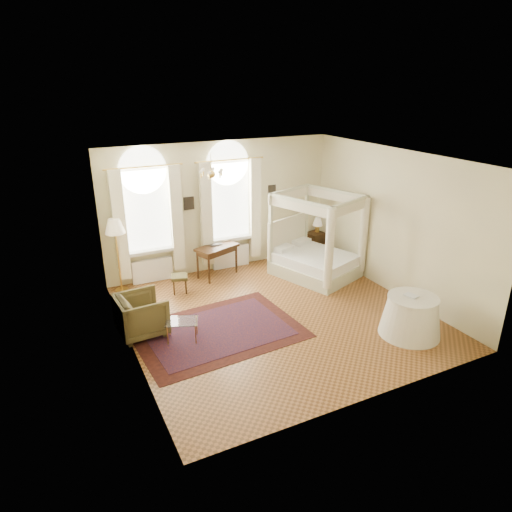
{
  "coord_description": "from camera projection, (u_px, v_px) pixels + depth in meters",
  "views": [
    {
      "loc": [
        -4.16,
        -7.49,
        4.7
      ],
      "look_at": [
        -0.28,
        0.4,
        1.27
      ],
      "focal_mm": 32.0,
      "sensor_mm": 36.0,
      "label": 1
    }
  ],
  "objects": [
    {
      "name": "ground",
      "position": [
        276.0,
        316.0,
        9.68
      ],
      "size": [
        6.0,
        6.0,
        0.0
      ],
      "primitive_type": "plane",
      "color": "brown",
      "rests_on": "ground"
    },
    {
      "name": "room_walls",
      "position": [
        278.0,
        227.0,
        8.96
      ],
      "size": [
        6.0,
        6.0,
        6.0
      ],
      "color": "beige",
      "rests_on": "ground"
    },
    {
      "name": "window_left",
      "position": [
        148.0,
        224.0,
        10.76
      ],
      "size": [
        1.62,
        0.27,
        3.29
      ],
      "color": "white",
      "rests_on": "room_walls"
    },
    {
      "name": "window_right",
      "position": [
        230.0,
        213.0,
        11.62
      ],
      "size": [
        1.62,
        0.27,
        3.29
      ],
      "color": "white",
      "rests_on": "room_walls"
    },
    {
      "name": "chandelier",
      "position": [
        211.0,
        173.0,
        9.25
      ],
      "size": [
        0.51,
        0.45,
        0.5
      ],
      "color": "gold",
      "rests_on": "room_walls"
    },
    {
      "name": "wall_pictures",
      "position": [
        224.0,
        198.0,
        11.51
      ],
      "size": [
        2.54,
        0.03,
        0.39
      ],
      "color": "black",
      "rests_on": "room_walls"
    },
    {
      "name": "canopy_bed",
      "position": [
        316.0,
        258.0,
        11.5
      ],
      "size": [
        2.13,
        2.34,
        2.11
      ],
      "color": "beige",
      "rests_on": "ground"
    },
    {
      "name": "nightstand",
      "position": [
        315.0,
        244.0,
        12.92
      ],
      "size": [
        0.54,
        0.51,
        0.65
      ],
      "primitive_type": "cube",
      "rotation": [
        0.0,
        0.0,
        0.24
      ],
      "color": "#321C0D",
      "rests_on": "ground"
    },
    {
      "name": "nightstand_lamp",
      "position": [
        318.0,
        223.0,
        12.79
      ],
      "size": [
        0.28,
        0.28,
        0.4
      ],
      "color": "gold",
      "rests_on": "nightstand"
    },
    {
      "name": "writing_desk",
      "position": [
        217.0,
        251.0,
        11.41
      ],
      "size": [
        1.18,
        0.89,
        0.79
      ],
      "color": "#321C0D",
      "rests_on": "ground"
    },
    {
      "name": "laptop",
      "position": [
        215.0,
        244.0,
        11.48
      ],
      "size": [
        0.35,
        0.25,
        0.03
      ],
      "primitive_type": "imported",
      "rotation": [
        0.0,
        0.0,
        3.26
      ],
      "color": "black",
      "rests_on": "writing_desk"
    },
    {
      "name": "stool",
      "position": [
        179.0,
        278.0,
        10.62
      ],
      "size": [
        0.45,
        0.45,
        0.42
      ],
      "color": "#3F361B",
      "rests_on": "ground"
    },
    {
      "name": "armchair",
      "position": [
        142.0,
        315.0,
        8.86
      ],
      "size": [
        0.97,
        0.95,
        0.83
      ],
      "primitive_type": "imported",
      "rotation": [
        0.0,
        0.0,
        1.64
      ],
      "color": "#493E1F",
      "rests_on": "ground"
    },
    {
      "name": "coffee_table",
      "position": [
        182.0,
        322.0,
        8.66
      ],
      "size": [
        0.72,
        0.62,
        0.41
      ],
      "color": "white",
      "rests_on": "ground"
    },
    {
      "name": "floor_lamp",
      "position": [
        115.0,
        230.0,
        10.28
      ],
      "size": [
        0.45,
        0.45,
        1.77
      ],
      "color": "gold",
      "rests_on": "ground"
    },
    {
      "name": "oriental_rug",
      "position": [
        218.0,
        331.0,
        9.07
      ],
      "size": [
        3.33,
        2.5,
        0.01
      ],
      "color": "#461910",
      "rests_on": "ground"
    },
    {
      "name": "side_table",
      "position": [
        411.0,
        316.0,
        8.85
      ],
      "size": [
        1.18,
        1.18,
        0.8
      ],
      "color": "beige",
      "rests_on": "ground"
    },
    {
      "name": "book",
      "position": [
        408.0,
        297.0,
        8.68
      ],
      "size": [
        0.24,
        0.29,
        0.02
      ],
      "primitive_type": "imported",
      "rotation": [
        0.0,
        0.0,
        0.24
      ],
      "color": "black",
      "rests_on": "side_table"
    }
  ]
}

